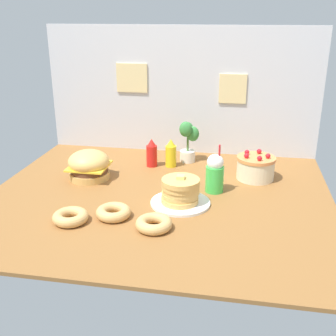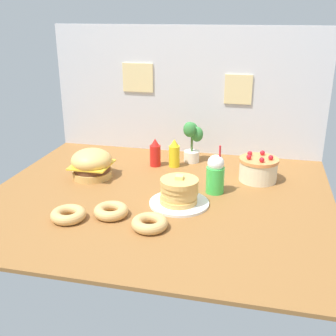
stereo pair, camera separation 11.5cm
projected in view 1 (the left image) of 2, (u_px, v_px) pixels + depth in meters
ground_plane at (158, 197)px, 2.46m from camera, size 2.02×1.73×0.02m
back_wall at (181, 91)px, 3.08m from camera, size 2.02×0.04×0.93m
burger at (89, 165)px, 2.68m from camera, size 0.26×0.26×0.19m
pancake_stack at (180, 193)px, 2.33m from camera, size 0.34×0.34×0.17m
layer_cake at (256, 167)px, 2.68m from camera, size 0.25×0.25×0.18m
ketchup_bottle at (152, 154)px, 2.90m from camera, size 0.08×0.08×0.20m
mustard_bottle at (171, 154)px, 2.89m from camera, size 0.08×0.08×0.20m
cream_soda_cup at (215, 173)px, 2.48m from camera, size 0.11×0.11×0.30m
donut_pink_glaze at (70, 217)px, 2.15m from camera, size 0.19×0.19×0.06m
donut_chocolate at (113, 212)px, 2.20m from camera, size 0.19×0.19×0.06m
donut_vanilla at (154, 223)px, 2.08m from camera, size 0.19×0.19×0.06m
potted_plant at (188, 140)px, 2.96m from camera, size 0.14×0.13×0.30m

